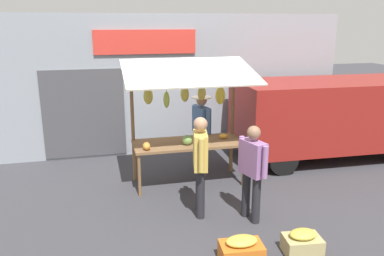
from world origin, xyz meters
name	(u,v)px	position (x,y,z in m)	size (l,w,h in m)	color
ground_plane	(189,183)	(0.00, 0.00, 0.00)	(40.00, 40.00, 0.00)	#38383D
street_backdrop	(166,85)	(0.05, -2.20, 1.70)	(9.00, 0.30, 3.40)	#8C939E
market_stall	(188,109)	(0.00, -0.04, 1.54)	(2.50, 1.46, 2.50)	brown
vendor_with_sunhat	(201,126)	(-0.47, -0.75, 0.99)	(0.43, 0.70, 1.67)	#4C4C51
shopper_with_ponytail	(200,159)	(0.11, 1.34, 1.00)	(0.32, 0.71, 1.72)	#232328
shopper_with_shopping_bag	(252,167)	(-0.66, 1.72, 0.94)	(0.35, 0.67, 1.62)	#232328
parked_van	(322,113)	(-3.44, -0.75, 1.12)	(4.45, 1.97, 1.88)	maroon
produce_crate_near	(241,250)	(-0.08, 2.82, 0.17)	(0.62, 0.42, 0.38)	#D1661E
produce_crate_side	(302,243)	(-1.00, 2.83, 0.16)	(0.56, 0.43, 0.36)	tan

